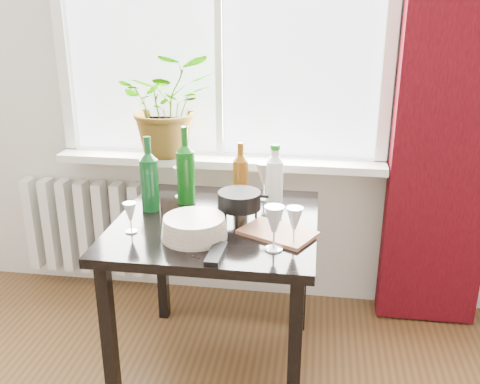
# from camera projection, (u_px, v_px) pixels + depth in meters

# --- Properties ---
(window) EXTENTS (1.72, 0.08, 1.62)m
(window) POSITION_uv_depth(u_px,v_px,m) (219.00, 4.00, 2.61)
(window) COLOR white
(window) RESTS_ON ground
(windowsill) EXTENTS (1.72, 0.20, 0.04)m
(windowsill) POSITION_uv_depth(u_px,v_px,m) (219.00, 160.00, 2.81)
(windowsill) COLOR white
(windowsill) RESTS_ON ground
(curtain) EXTENTS (0.50, 0.12, 2.56)m
(curtain) POSITION_uv_depth(u_px,v_px,m) (455.00, 75.00, 2.46)
(curtain) COLOR #35040A
(curtain) RESTS_ON ground
(radiator) EXTENTS (0.80, 0.10, 0.55)m
(radiator) POSITION_uv_depth(u_px,v_px,m) (94.00, 227.00, 3.09)
(radiator) COLOR silver
(radiator) RESTS_ON ground
(table) EXTENTS (0.85, 0.85, 0.74)m
(table) POSITION_uv_depth(u_px,v_px,m) (216.00, 240.00, 2.30)
(table) COLOR black
(table) RESTS_ON ground
(potted_plant) EXTENTS (0.59, 0.55, 0.53)m
(potted_plant) POSITION_uv_depth(u_px,v_px,m) (168.00, 104.00, 2.76)
(potted_plant) COLOR #2B771F
(potted_plant) RESTS_ON windowsill
(wine_bottle_left) EXTENTS (0.09, 0.09, 0.34)m
(wine_bottle_left) POSITION_uv_depth(u_px,v_px,m) (149.00, 173.00, 2.33)
(wine_bottle_left) COLOR #0C4018
(wine_bottle_left) RESTS_ON table
(wine_bottle_right) EXTENTS (0.11, 0.11, 0.36)m
(wine_bottle_right) POSITION_uv_depth(u_px,v_px,m) (186.00, 165.00, 2.41)
(wine_bottle_right) COLOR #0D440E
(wine_bottle_right) RESTS_ON table
(bottle_amber) EXTENTS (0.08, 0.08, 0.29)m
(bottle_amber) POSITION_uv_depth(u_px,v_px,m) (241.00, 172.00, 2.43)
(bottle_amber) COLOR brown
(bottle_amber) RESTS_ON table
(cleaning_bottle) EXTENTS (0.08, 0.08, 0.27)m
(cleaning_bottle) POSITION_uv_depth(u_px,v_px,m) (275.00, 174.00, 2.43)
(cleaning_bottle) COLOR white
(cleaning_bottle) RESTS_ON table
(wineglass_front_right) EXTENTS (0.10, 0.10, 0.18)m
(wineglass_front_right) POSITION_uv_depth(u_px,v_px,m) (274.00, 228.00, 1.97)
(wineglass_front_right) COLOR silver
(wineglass_front_right) RESTS_ON table
(wineglass_far_right) EXTENTS (0.07, 0.07, 0.16)m
(wineglass_far_right) POSITION_uv_depth(u_px,v_px,m) (294.00, 226.00, 2.02)
(wineglass_far_right) COLOR silver
(wineglass_far_right) RESTS_ON table
(wineglass_back_center) EXTENTS (0.10, 0.10, 0.18)m
(wineglass_back_center) POSITION_uv_depth(u_px,v_px,m) (264.00, 181.00, 2.48)
(wineglass_back_center) COLOR silver
(wineglass_back_center) RESTS_ON table
(wineglass_back_left) EXTENTS (0.08, 0.08, 0.15)m
(wineglass_back_left) POSITION_uv_depth(u_px,v_px,m) (180.00, 182.00, 2.51)
(wineglass_back_left) COLOR silver
(wineglass_back_left) RESTS_ON table
(wineglass_front_left) EXTENTS (0.07, 0.07, 0.13)m
(wineglass_front_left) POSITION_uv_depth(u_px,v_px,m) (130.00, 217.00, 2.13)
(wineglass_front_left) COLOR silver
(wineglass_front_left) RESTS_ON table
(plate_stack) EXTENTS (0.27, 0.27, 0.08)m
(plate_stack) POSITION_uv_depth(u_px,v_px,m) (194.00, 228.00, 2.09)
(plate_stack) COLOR beige
(plate_stack) RESTS_ON table
(fondue_pot) EXTENTS (0.21, 0.18, 0.14)m
(fondue_pot) POSITION_uv_depth(u_px,v_px,m) (239.00, 208.00, 2.22)
(fondue_pot) COLOR black
(fondue_pot) RESTS_ON table
(tv_remote) EXTENTS (0.06, 0.18, 0.02)m
(tv_remote) POSITION_uv_depth(u_px,v_px,m) (216.00, 254.00, 1.95)
(tv_remote) COLOR black
(tv_remote) RESTS_ON table
(cutting_board) EXTENTS (0.34, 0.29, 0.02)m
(cutting_board) POSITION_uv_depth(u_px,v_px,m) (278.00, 233.00, 2.13)
(cutting_board) COLOR #A8674B
(cutting_board) RESTS_ON table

